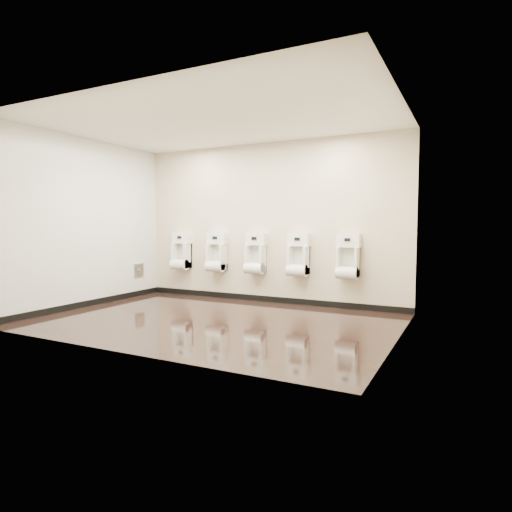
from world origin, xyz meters
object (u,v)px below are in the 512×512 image
at_px(urinal_4, 348,260).
at_px(urinal_2, 255,257).
at_px(access_panel, 139,270).
at_px(urinal_1, 216,255).
at_px(urinal_3, 298,258).
at_px(urinal_0, 181,254).

bearing_deg(urinal_4, urinal_2, 180.00).
height_order(access_panel, urinal_1, urinal_1).
distance_m(access_panel, urinal_3, 3.17).
xyz_separation_m(access_panel, urinal_1, (1.50, 0.42, 0.31)).
xyz_separation_m(urinal_1, urinal_4, (2.47, 0.00, 0.00)).
bearing_deg(urinal_1, urinal_0, 180.00).
height_order(urinal_0, urinal_2, same).
distance_m(access_panel, urinal_1, 1.59).
bearing_deg(urinal_3, urinal_0, 180.00).
relative_size(urinal_0, urinal_3, 1.00).
distance_m(urinal_1, urinal_4, 2.47).
relative_size(urinal_1, urinal_4, 1.00).
bearing_deg(urinal_1, urinal_4, 0.00).
xyz_separation_m(urinal_0, urinal_1, (0.81, 0.00, 0.00)).
relative_size(urinal_0, urinal_1, 1.00).
height_order(urinal_0, urinal_3, same).
bearing_deg(urinal_3, urinal_4, 0.00).
height_order(access_panel, urinal_2, urinal_2).
xyz_separation_m(access_panel, urinal_0, (0.70, 0.42, 0.31)).
height_order(access_panel, urinal_0, urinal_0).
relative_size(urinal_0, urinal_2, 1.00).
xyz_separation_m(urinal_2, urinal_4, (1.65, 0.00, 0.00)).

